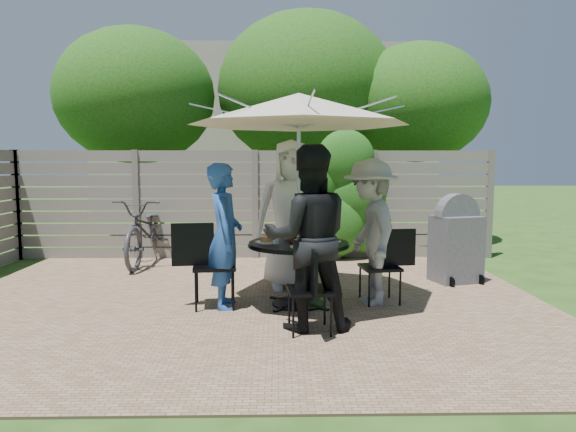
{
  "coord_description": "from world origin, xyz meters",
  "views": [
    {
      "loc": [
        0.39,
        -5.66,
        1.64
      ],
      "look_at": [
        0.5,
        0.28,
        1.02
      ],
      "focal_mm": 32.0,
      "sensor_mm": 36.0,
      "label": 1
    }
  ],
  "objects_px": {
    "coffee_cup": "(305,234)",
    "patio_table": "(298,262)",
    "glass_front": "(311,239)",
    "plate_extra": "(318,244)",
    "person_left": "(225,236)",
    "person_front": "(308,238)",
    "glass_left": "(276,238)",
    "plate_left": "(267,240)",
    "person_right": "(370,232)",
    "umbrella": "(299,109)",
    "chair_right": "(381,281)",
    "chair_back": "(290,264)",
    "person_back": "(291,215)",
    "syrup_jug": "(293,235)",
    "plate_right": "(330,240)",
    "bbq_grill": "(456,243)",
    "chair_front": "(310,307)",
    "glass_back": "(287,233)",
    "bicycle": "(148,231)",
    "chair_left": "(213,283)",
    "plate_back": "(295,236)",
    "plate_front": "(302,245)"
  },
  "relations": [
    {
      "from": "person_left",
      "to": "glass_left",
      "type": "bearing_deg",
      "value": -100.42
    },
    {
      "from": "plate_left",
      "to": "chair_front",
      "type": "bearing_deg",
      "value": -65.29
    },
    {
      "from": "plate_left",
      "to": "syrup_jug",
      "type": "bearing_deg",
      "value": 13.7
    },
    {
      "from": "plate_extra",
      "to": "coffee_cup",
      "type": "bearing_deg",
      "value": 102.98
    },
    {
      "from": "patio_table",
      "to": "glass_left",
      "type": "xyz_separation_m",
      "value": [
        -0.25,
        -0.12,
        0.29
      ]
    },
    {
      "from": "umbrella",
      "to": "glass_front",
      "type": "distance_m",
      "value": 1.44
    },
    {
      "from": "plate_extra",
      "to": "syrup_jug",
      "type": "distance_m",
      "value": 0.43
    },
    {
      "from": "patio_table",
      "to": "plate_left",
      "type": "height_order",
      "value": "plate_left"
    },
    {
      "from": "plate_left",
      "to": "person_front",
      "type": "bearing_deg",
      "value": -62.32
    },
    {
      "from": "glass_back",
      "to": "glass_front",
      "type": "relative_size",
      "value": 1.0
    },
    {
      "from": "chair_front",
      "to": "glass_back",
      "type": "relative_size",
      "value": 6.13
    },
    {
      "from": "glass_back",
      "to": "bicycle",
      "type": "xyz_separation_m",
      "value": [
        -2.22,
        2.26,
        -0.27
      ]
    },
    {
      "from": "glass_back",
      "to": "plate_extra",
      "type": "bearing_deg",
      "value": -58.79
    },
    {
      "from": "patio_table",
      "to": "glass_front",
      "type": "relative_size",
      "value": 8.63
    },
    {
      "from": "chair_back",
      "to": "plate_right",
      "type": "distance_m",
      "value": 1.14
    },
    {
      "from": "plate_left",
      "to": "coffee_cup",
      "type": "distance_m",
      "value": 0.51
    },
    {
      "from": "plate_front",
      "to": "plate_right",
      "type": "bearing_deg",
      "value": 49.23
    },
    {
      "from": "patio_table",
      "to": "chair_front",
      "type": "distance_m",
      "value": 1.0
    },
    {
      "from": "umbrella",
      "to": "chair_right",
      "type": "bearing_deg",
      "value": 4.28
    },
    {
      "from": "chair_left",
      "to": "plate_back",
      "type": "bearing_deg",
      "value": 17.78
    },
    {
      "from": "chair_back",
      "to": "glass_left",
      "type": "height_order",
      "value": "chair_back"
    },
    {
      "from": "chair_right",
      "to": "person_front",
      "type": "bearing_deg",
      "value": 37.76
    },
    {
      "from": "chair_left",
      "to": "chair_front",
      "type": "relative_size",
      "value": 1.13
    },
    {
      "from": "person_right",
      "to": "plate_left",
      "type": "bearing_deg",
      "value": -90.0
    },
    {
      "from": "person_back",
      "to": "chair_left",
      "type": "height_order",
      "value": "person_back"
    },
    {
      "from": "person_front",
      "to": "plate_left",
      "type": "bearing_deg",
      "value": -66.55
    },
    {
      "from": "person_front",
      "to": "glass_left",
      "type": "xyz_separation_m",
      "value": [
        -0.31,
        0.7,
        -0.1
      ]
    },
    {
      "from": "chair_back",
      "to": "person_left",
      "type": "height_order",
      "value": "person_left"
    },
    {
      "from": "person_right",
      "to": "coffee_cup",
      "type": "xyz_separation_m",
      "value": [
        -0.74,
        0.17,
        -0.04
      ]
    },
    {
      "from": "glass_back",
      "to": "syrup_jug",
      "type": "xyz_separation_m",
      "value": [
        0.06,
        -0.21,
        0.01
      ]
    },
    {
      "from": "patio_table",
      "to": "plate_right",
      "type": "height_order",
      "value": "plate_right"
    },
    {
      "from": "plate_right",
      "to": "glass_front",
      "type": "bearing_deg",
      "value": -130.27
    },
    {
      "from": "chair_right",
      "to": "bbq_grill",
      "type": "distance_m",
      "value": 1.62
    },
    {
      "from": "bicycle",
      "to": "bbq_grill",
      "type": "distance_m",
      "value": 4.75
    },
    {
      "from": "umbrella",
      "to": "bbq_grill",
      "type": "bearing_deg",
      "value": 26.56
    },
    {
      "from": "plate_front",
      "to": "coffee_cup",
      "type": "bearing_deg",
      "value": 84.45
    },
    {
      "from": "coffee_cup",
      "to": "bicycle",
      "type": "xyz_separation_m",
      "value": [
        -2.42,
        2.29,
        -0.26
      ]
    },
    {
      "from": "plate_front",
      "to": "glass_front",
      "type": "height_order",
      "value": "glass_front"
    },
    {
      "from": "person_left",
      "to": "plate_extra",
      "type": "distance_m",
      "value": 1.05
    },
    {
      "from": "person_left",
      "to": "person_front",
      "type": "height_order",
      "value": "person_front"
    },
    {
      "from": "plate_extra",
      "to": "glass_front",
      "type": "bearing_deg",
      "value": 155.97
    },
    {
      "from": "plate_extra",
      "to": "glass_front",
      "type": "height_order",
      "value": "glass_front"
    },
    {
      "from": "coffee_cup",
      "to": "patio_table",
      "type": "bearing_deg",
      "value": -110.21
    },
    {
      "from": "umbrella",
      "to": "plate_extra",
      "type": "xyz_separation_m",
      "value": [
        0.2,
        -0.29,
        -1.46
      ]
    },
    {
      "from": "person_back",
      "to": "syrup_jug",
      "type": "xyz_separation_m",
      "value": [
        -0.0,
        -0.78,
        -0.15
      ]
    },
    {
      "from": "patio_table",
      "to": "chair_left",
      "type": "xyz_separation_m",
      "value": [
        -0.96,
        -0.07,
        -0.22
      ]
    },
    {
      "from": "plate_left",
      "to": "coffee_cup",
      "type": "relative_size",
      "value": 2.17
    },
    {
      "from": "person_right",
      "to": "chair_right",
      "type": "bearing_deg",
      "value": 90.33
    },
    {
      "from": "chair_front",
      "to": "glass_front",
      "type": "relative_size",
      "value": 6.13
    },
    {
      "from": "chair_left",
      "to": "plate_right",
      "type": "bearing_deg",
      "value": -2.66
    }
  ]
}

